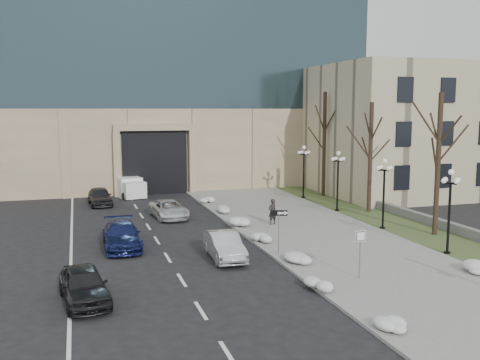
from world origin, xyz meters
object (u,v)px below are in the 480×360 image
at_px(pedestrian, 272,212).
at_px(lamppost_c, 338,173).
at_px(lamppost_b, 384,184).
at_px(car_e, 100,196).
at_px(keep_sign, 360,244).
at_px(box_truck, 127,186).
at_px(one_way_sign, 282,218).
at_px(lamppost_a, 450,200).
at_px(car_a, 84,285).
at_px(car_b, 224,246).
at_px(car_c, 122,235).
at_px(lamppost_d, 304,165).
at_px(car_d, 169,209).

height_order(pedestrian, lamppost_c, lamppost_c).
xyz_separation_m(lamppost_b, lamppost_c, (0.00, 6.50, 0.00)).
relative_size(car_e, keep_sign, 1.82).
distance_m(box_truck, one_way_sign, 24.24).
relative_size(one_way_sign, lamppost_b, 0.54).
distance_m(lamppost_a, lamppost_c, 13.00).
distance_m(car_a, one_way_sign, 11.28).
xyz_separation_m(car_b, one_way_sign, (3.12, -0.43, 1.39)).
height_order(car_c, pedestrian, pedestrian).
xyz_separation_m(box_truck, lamppost_c, (14.95, -12.87, 2.20)).
height_order(car_e, lamppost_d, lamppost_d).
bearing_deg(car_b, one_way_sign, -6.06).
bearing_deg(car_e, lamppost_b, -44.13).
bearing_deg(box_truck, car_b, -94.32).
distance_m(car_c, one_way_sign, 9.38).
bearing_deg(box_truck, lamppost_b, -64.17).
bearing_deg(lamppost_c, car_b, -139.68).
height_order(car_c, box_truck, box_truck).
height_order(box_truck, lamppost_a, lamppost_a).
relative_size(pedestrian, lamppost_c, 0.37).
bearing_deg(lamppost_d, car_b, -125.65).
distance_m(car_b, pedestrian, 8.67).
relative_size(one_way_sign, lamppost_d, 0.54).
bearing_deg(keep_sign, lamppost_d, 73.67).
relative_size(car_a, car_d, 0.93).
relative_size(pedestrian, lamppost_d, 0.37).
bearing_deg(pedestrian, lamppost_b, 136.50).
bearing_deg(car_b, lamppost_b, 18.66).
height_order(car_b, pedestrian, pedestrian).
bearing_deg(keep_sign, car_c, 138.03).
distance_m(box_truck, keep_sign, 29.58).
relative_size(car_a, lamppost_c, 0.92).
bearing_deg(lamppost_b, pedestrian, 153.93).
bearing_deg(one_way_sign, lamppost_a, 1.76).
distance_m(car_a, car_e, 23.26).
xyz_separation_m(car_e, box_truck, (2.60, 4.34, 0.13)).
relative_size(car_b, lamppost_b, 0.92).
bearing_deg(pedestrian, lamppost_c, -171.19).
xyz_separation_m(lamppost_b, lamppost_d, (0.00, 13.00, 0.00)).
relative_size(car_b, keep_sign, 1.82).
bearing_deg(lamppost_c, lamppost_d, 90.00).
relative_size(car_a, car_c, 0.86).
bearing_deg(car_a, car_e, 78.84).
xyz_separation_m(lamppost_a, lamppost_b, (0.00, 6.50, 0.00)).
height_order(car_b, lamppost_a, lamppost_a).
bearing_deg(car_e, lamppost_d, -10.15).
xyz_separation_m(car_b, pedestrian, (5.30, 6.86, 0.28)).
bearing_deg(lamppost_d, pedestrian, -124.14).
relative_size(one_way_sign, lamppost_a, 0.54).
height_order(car_e, pedestrian, pedestrian).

